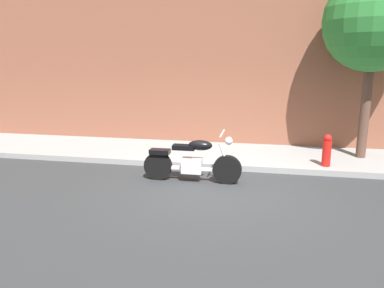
% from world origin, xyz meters
% --- Properties ---
extents(ground_plane, '(60.00, 60.00, 0.00)m').
position_xyz_m(ground_plane, '(0.00, 0.00, 0.00)').
color(ground_plane, '#303335').
extents(sidewalk, '(23.29, 2.41, 0.14)m').
position_xyz_m(sidewalk, '(0.00, 2.56, 0.07)').
color(sidewalk, '#979797').
rests_on(sidewalk, ground).
extents(building_facade, '(23.29, 0.50, 7.87)m').
position_xyz_m(building_facade, '(0.00, 4.01, 3.94)').
color(building_facade, brown).
rests_on(building_facade, ground).
extents(motorcycle, '(2.15, 0.70, 1.12)m').
position_xyz_m(motorcycle, '(-0.51, 0.42, 0.45)').
color(motorcycle, black).
rests_on(motorcycle, ground).
extents(street_tree, '(2.41, 2.41, 4.69)m').
position_xyz_m(street_tree, '(3.45, 2.75, 3.47)').
color(street_tree, brown).
rests_on(street_tree, ground).
extents(fire_hydrant, '(0.20, 0.20, 0.91)m').
position_xyz_m(fire_hydrant, '(2.45, 1.72, 0.46)').
color(fire_hydrant, red).
rests_on(fire_hydrant, ground).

